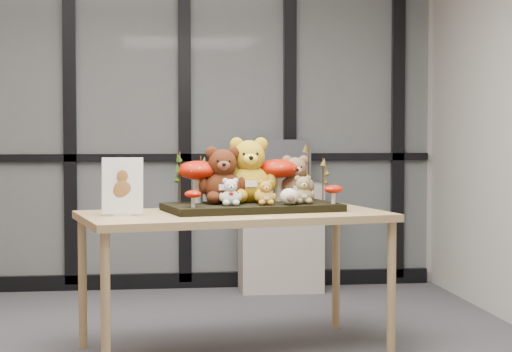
{
  "coord_description": "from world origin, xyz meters",
  "views": [
    {
      "loc": [
        0.08,
        -4.94,
        1.29
      ],
      "look_at": [
        0.74,
        0.26,
        1.01
      ],
      "focal_mm": 65.0,
      "sensor_mm": 36.0,
      "label": 1
    }
  ],
  "objects": [
    {
      "name": "display_table",
      "position": [
        0.62,
        0.3,
        0.74
      ],
      "size": [
        1.86,
        1.2,
        0.8
      ],
      "rotation": [
        0.0,
        0.0,
        0.21
      ],
      "color": "tan",
      "rests_on": "floor"
    },
    {
      "name": "sprig_green_far_left",
      "position": [
        0.32,
        0.43,
        1.0
      ],
      "size": [
        0.05,
        0.05,
        0.3
      ],
      "primitive_type": null,
      "color": "#17380C",
      "rests_on": "diorama_tray"
    },
    {
      "name": "glass_partition",
      "position": [
        -0.0,
        2.47,
        1.42
      ],
      "size": [
        4.9,
        0.06,
        2.78
      ],
      "color": "#2D383F",
      "rests_on": "floor"
    },
    {
      "name": "sprig_green_centre",
      "position": [
        0.63,
        0.56,
        0.97
      ],
      "size": [
        0.05,
        0.05,
        0.24
      ],
      "primitive_type": null,
      "color": "#17380C",
      "rests_on": "diorama_tray"
    },
    {
      "name": "sprig_green_mid_left",
      "position": [
        0.45,
        0.51,
        0.98
      ],
      "size": [
        0.05,
        0.05,
        0.27
      ],
      "primitive_type": null,
      "color": "#17380C",
      "rests_on": "diorama_tray"
    },
    {
      "name": "label_card",
      "position": [
        0.75,
        -0.03,
        0.81
      ],
      "size": [
        0.1,
        0.03,
        0.0
      ],
      "primitive_type": "cube",
      "color": "white",
      "rests_on": "display_table"
    },
    {
      "name": "diorama_tray",
      "position": [
        0.74,
        0.39,
        0.83
      ],
      "size": [
        1.07,
        0.69,
        0.04
      ],
      "primitive_type": "cube",
      "rotation": [
        0.0,
        0.0,
        0.21
      ],
      "color": "black",
      "rests_on": "display_table"
    },
    {
      "name": "bear_tan_back",
      "position": [
        1.02,
        0.56,
        1.0
      ],
      "size": [
        0.27,
        0.25,
        0.3
      ],
      "primitive_type": null,
      "rotation": [
        0.0,
        0.0,
        0.21
      ],
      "color": "brown",
      "rests_on": "diorama_tray"
    },
    {
      "name": "bear_pooh_yellow",
      "position": [
        0.73,
        0.49,
        1.06
      ],
      "size": [
        0.38,
        0.35,
        0.42
      ],
      "primitive_type": null,
      "rotation": [
        0.0,
        0.0,
        0.21
      ],
      "color": "gold",
      "rests_on": "diorama_tray"
    },
    {
      "name": "bear_white_bow",
      "position": [
        0.6,
        0.26,
        0.93
      ],
      "size": [
        0.15,
        0.14,
        0.17
      ],
      "primitive_type": null,
      "rotation": [
        0.0,
        0.0,
        0.21
      ],
      "color": "silver",
      "rests_on": "diorama_tray"
    },
    {
      "name": "mushroom_back_left",
      "position": [
        0.43,
        0.47,
        0.98
      ],
      "size": [
        0.25,
        0.25,
        0.27
      ],
      "primitive_type": null,
      "color": "#A41505",
      "rests_on": "diorama_tray"
    },
    {
      "name": "bear_brown_medium",
      "position": [
        0.57,
        0.42,
        1.03
      ],
      "size": [
        0.32,
        0.3,
        0.36
      ],
      "primitive_type": null,
      "rotation": [
        0.0,
        0.0,
        0.21
      ],
      "color": "#461C0C",
      "rests_on": "diorama_tray"
    },
    {
      "name": "room_shell",
      "position": [
        0.0,
        0.0,
        1.68
      ],
      "size": [
        5.0,
        5.0,
        5.0
      ],
      "color": "#B0ADA6",
      "rests_on": "floor"
    },
    {
      "name": "bear_beige_small",
      "position": [
        1.03,
        0.33,
        0.94
      ],
      "size": [
        0.16,
        0.15,
        0.18
      ],
      "primitive_type": null,
      "rotation": [
        0.0,
        0.0,
        0.21
      ],
      "color": "#927B50",
      "rests_on": "diorama_tray"
    },
    {
      "name": "mushroom_front_right",
      "position": [
        1.2,
        0.32,
        0.91
      ],
      "size": [
        0.11,
        0.11,
        0.12
      ],
      "primitive_type": null,
      "color": "#A41505",
      "rests_on": "diorama_tray"
    },
    {
      "name": "sprig_dry_far_right",
      "position": [
        1.1,
        0.58,
        1.02
      ],
      "size": [
        0.05,
        0.05,
        0.35
      ],
      "primitive_type": null,
      "color": "brown",
      "rests_on": "diorama_tray"
    },
    {
      "name": "mushroom_back_right",
      "position": [
        0.91,
        0.54,
        0.99
      ],
      "size": [
        0.25,
        0.25,
        0.28
      ],
      "primitive_type": null,
      "color": "#A41505",
      "rests_on": "diorama_tray"
    },
    {
      "name": "sign_holder",
      "position": [
        -0.01,
        0.18,
        0.95
      ],
      "size": [
        0.23,
        0.07,
        0.32
      ],
      "rotation": [
        0.0,
        0.0,
        -0.06
      ],
      "color": "silver",
      "rests_on": "display_table"
    },
    {
      "name": "sprig_dry_mid_right",
      "position": [
        1.17,
        0.46,
        0.98
      ],
      "size": [
        0.05,
        0.05,
        0.26
      ],
      "primitive_type": null,
      "color": "brown",
      "rests_on": "diorama_tray"
    },
    {
      "name": "plush_cream_hedgehog",
      "position": [
        0.94,
        0.27,
        0.9
      ],
      "size": [
        0.09,
        0.09,
        0.1
      ],
      "primitive_type": null,
      "rotation": [
        0.0,
        0.0,
        0.21
      ],
      "color": "#ECE4CB",
      "rests_on": "diorama_tray"
    },
    {
      "name": "cabinet",
      "position": [
        1.19,
        2.24,
        0.42
      ],
      "size": [
        0.64,
        0.37,
        0.85
      ],
      "primitive_type": "cube",
      "color": "#9F988E",
      "rests_on": "floor"
    },
    {
      "name": "bear_small_yellow",
      "position": [
        0.8,
        0.28,
        0.93
      ],
      "size": [
        0.14,
        0.13,
        0.16
      ],
      "primitive_type": null,
      "rotation": [
        0.0,
        0.0,
        0.21
      ],
      "color": "#C68929",
      "rests_on": "diorama_tray"
    },
    {
      "name": "monitor",
      "position": [
        1.19,
        2.26,
        1.02
      ],
      "size": [
        0.49,
        0.05,
        0.34
      ],
      "color": "#484A4F",
      "rests_on": "cabinet"
    },
    {
      "name": "mushroom_front_left",
      "position": [
        0.38,
        0.18,
        0.9
      ],
      "size": [
        0.09,
        0.09,
        0.1
      ],
      "primitive_type": null,
      "color": "#A41505",
      "rests_on": "diorama_tray"
    }
  ]
}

